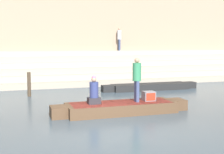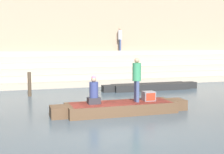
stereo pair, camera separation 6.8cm
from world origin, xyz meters
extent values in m
plane|color=#3D4C56|center=(0.00, 0.00, 0.00)|extent=(120.00, 120.00, 0.00)
cube|color=tan|center=(0.00, 11.97, 0.19)|extent=(36.00, 4.05, 0.37)
cube|color=#B2A28D|center=(0.00, 12.31, 0.56)|extent=(36.00, 3.38, 0.37)
cube|color=tan|center=(0.00, 12.64, 0.93)|extent=(36.00, 2.70, 0.37)
cube|color=#B2A28D|center=(0.00, 12.98, 1.30)|extent=(36.00, 2.03, 0.37)
cube|color=tan|center=(0.00, 13.32, 1.68)|extent=(36.00, 1.35, 0.37)
cube|color=#B2A28D|center=(0.00, 13.66, 2.05)|extent=(36.00, 0.68, 0.37)
cube|color=tan|center=(0.00, 14.60, 4.56)|extent=(34.20, 1.20, 9.11)
cube|color=brown|center=(0.00, 13.98, 0.30)|extent=(34.20, 0.12, 0.60)
cube|color=brown|center=(1.16, 2.30, 0.21)|extent=(4.36, 1.39, 0.43)
cube|color=#993328|center=(1.16, 2.30, 0.40)|extent=(4.01, 1.29, 0.05)
cube|color=brown|center=(3.65, 2.30, 0.21)|extent=(0.61, 0.77, 0.43)
cube|color=brown|center=(-1.32, 2.30, 0.21)|extent=(0.61, 0.77, 0.43)
cylinder|color=olive|center=(0.51, 3.10, 0.33)|extent=(2.33, 0.04, 0.04)
cylinder|color=#3D4C75|center=(1.81, 2.38, 0.85)|extent=(0.14, 0.14, 0.85)
cylinder|color=#3D4C75|center=(1.81, 2.19, 0.85)|extent=(0.14, 0.14, 0.85)
cylinder|color=#338456|center=(1.81, 2.28, 1.64)|extent=(0.34, 0.34, 0.71)
sphere|color=tan|center=(1.81, 2.28, 2.09)|extent=(0.20, 0.20, 0.20)
cube|color=#28282D|center=(0.06, 2.37, 0.55)|extent=(0.48, 0.38, 0.25)
cylinder|color=navy|center=(0.06, 2.37, 0.98)|extent=(0.34, 0.34, 0.61)
sphere|color=tan|center=(0.06, 2.37, 1.38)|extent=(0.20, 0.20, 0.20)
sphere|color=pink|center=(0.06, 2.37, 1.45)|extent=(0.17, 0.17, 0.17)
cube|color=slate|center=(2.37, 2.35, 0.62)|extent=(0.48, 0.41, 0.39)
cube|color=#99331E|center=(2.37, 2.14, 0.62)|extent=(0.40, 0.02, 0.31)
cube|color=black|center=(4.94, 7.74, 0.19)|extent=(4.71, 1.03, 0.38)
cube|color=#993328|center=(4.94, 7.74, 0.35)|extent=(4.33, 0.93, 0.05)
cube|color=black|center=(7.62, 7.74, 0.19)|extent=(0.66, 0.56, 0.38)
cube|color=black|center=(2.26, 7.74, 0.19)|extent=(0.66, 0.56, 0.38)
cylinder|color=#473828|center=(-2.11, 7.54, 0.64)|extent=(0.18, 0.18, 1.28)
cylinder|color=#3D4C75|center=(5.01, 13.74, 2.66)|extent=(0.13, 0.13, 0.85)
cylinder|color=#3D4C75|center=(5.01, 13.57, 2.66)|extent=(0.13, 0.13, 0.85)
cylinder|color=#B2B2BC|center=(5.01, 13.66, 3.44)|extent=(0.32, 0.32, 0.71)
sphere|color=tan|center=(5.01, 13.66, 3.90)|extent=(0.20, 0.20, 0.20)
camera|label=1|loc=(-2.92, -9.21, 2.75)|focal=50.00mm
camera|label=2|loc=(-2.85, -9.24, 2.75)|focal=50.00mm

